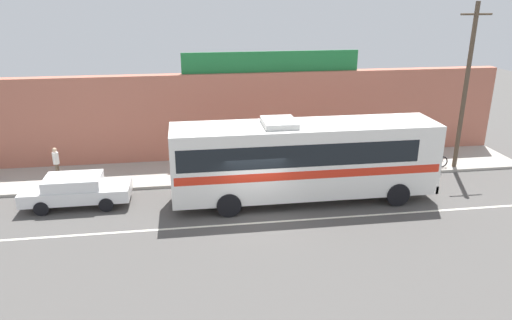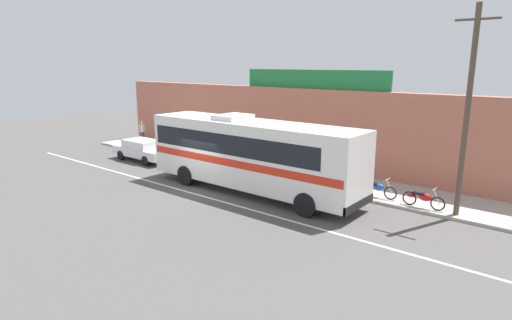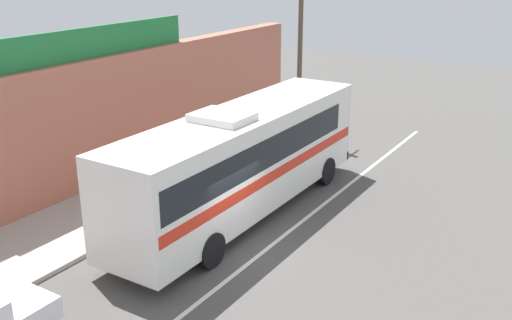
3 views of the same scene
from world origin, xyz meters
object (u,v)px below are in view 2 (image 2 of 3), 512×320
object	(u,v)px
parked_car	(143,149)
utility_pole	(467,111)
intercity_bus	(250,151)
motorcycle_black	(349,182)
pedestrian_near_shop	(142,130)
pedestrian_by_curb	(277,154)
motorcycle_red	(423,198)
motorcycle_blue	(376,188)
pedestrian_far_left	(165,136)

from	to	relation	value
parked_car	utility_pole	world-z (taller)	utility_pole
intercity_bus	motorcycle_black	xyz separation A→B (m)	(3.94, 2.86, -1.50)
utility_pole	pedestrian_near_shop	xyz separation A→B (m)	(-23.92, 1.86, -3.37)
pedestrian_by_curb	pedestrian_near_shop	world-z (taller)	pedestrian_by_curb
pedestrian_by_curb	pedestrian_near_shop	bearing A→B (deg)	176.96
motorcycle_red	pedestrian_by_curb	xyz separation A→B (m)	(-8.68, 1.16, 0.58)
pedestrian_by_curb	motorcycle_blue	bearing A→B (deg)	-8.57
pedestrian_far_left	pedestrian_by_curb	world-z (taller)	pedestrian_by_curb
motorcycle_black	motorcycle_red	size ratio (longest dim) A/B	1.00
parked_car	utility_pole	bearing A→B (deg)	5.43
motorcycle_blue	pedestrian_by_curb	bearing A→B (deg)	171.43
utility_pole	motorcycle_black	distance (m)	6.34
utility_pole	pedestrian_by_curb	xyz separation A→B (m)	(-10.05, 1.12, -3.31)
utility_pole	pedestrian_far_left	world-z (taller)	utility_pole
parked_car	utility_pole	size ratio (longest dim) A/B	0.55
intercity_bus	parked_car	world-z (taller)	intercity_bus
utility_pole	motorcycle_blue	distance (m)	5.28
parked_car	motorcycle_blue	xyz separation A→B (m)	(15.29, 1.94, -0.17)
utility_pole	motorcycle_red	bearing A→B (deg)	-178.40
intercity_bus	parked_car	size ratio (longest dim) A/B	2.55
motorcycle_blue	utility_pole	bearing A→B (deg)	-2.38
pedestrian_far_left	pedestrian_by_curb	xyz separation A→B (m)	(10.32, -0.15, 0.07)
parked_car	motorcycle_blue	bearing A→B (deg)	7.23
motorcycle_blue	parked_car	bearing A→B (deg)	-172.77
motorcycle_black	pedestrian_far_left	bearing A→B (deg)	175.97
motorcycle_blue	pedestrian_far_left	size ratio (longest dim) A/B	1.20
parked_car	motorcycle_blue	world-z (taller)	parked_car
motorcycle_red	pedestrian_far_left	size ratio (longest dim) A/B	1.13
pedestrian_near_shop	motorcycle_red	bearing A→B (deg)	-4.82
motorcycle_blue	pedestrian_near_shop	world-z (taller)	pedestrian_near_shop
utility_pole	pedestrian_far_left	bearing A→B (deg)	176.43
motorcycle_black	pedestrian_near_shop	bearing A→B (deg)	174.94
pedestrian_by_curb	motorcycle_red	bearing A→B (deg)	-7.63
parked_car	motorcycle_blue	size ratio (longest dim) A/B	2.36
motorcycle_red	parked_car	bearing A→B (deg)	-174.28
pedestrian_far_left	intercity_bus	bearing A→B (deg)	-19.04
pedestrian_near_shop	parked_car	bearing A→B (deg)	-35.88
intercity_bus	motorcycle_black	bearing A→B (deg)	35.94
utility_pole	parked_car	bearing A→B (deg)	-174.57
motorcycle_blue	pedestrian_by_curb	xyz separation A→B (m)	(-6.48, 0.98, 0.58)
motorcycle_red	pedestrian_near_shop	xyz separation A→B (m)	(-22.55, 1.90, 0.52)
pedestrian_far_left	pedestrian_by_curb	distance (m)	10.32
motorcycle_blue	intercity_bus	bearing A→B (deg)	-152.34
utility_pole	motorcycle_red	xyz separation A→B (m)	(-1.37, -0.04, -3.89)
intercity_bus	parked_car	distance (m)	10.04
motorcycle_red	motorcycle_black	bearing A→B (deg)	176.45
intercity_bus	pedestrian_far_left	xyz separation A→B (m)	(-11.42, 3.94, -0.99)
parked_car	pedestrian_by_curb	size ratio (longest dim) A/B	2.65
utility_pole	motorcycle_red	size ratio (longest dim) A/B	4.58
motorcycle_blue	pedestrian_near_shop	xyz separation A→B (m)	(-20.35, 1.71, 0.52)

